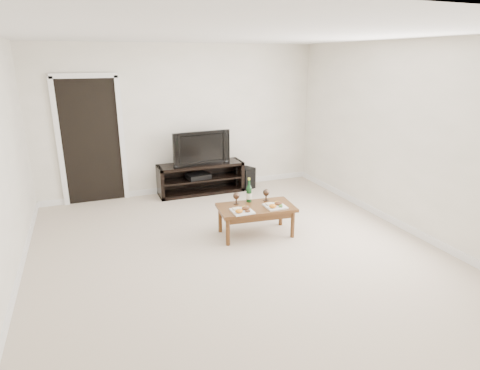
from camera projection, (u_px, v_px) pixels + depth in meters
name	position (u px, v px, depth m)	size (l,w,h in m)	color
floor	(238.00, 254.00, 5.04)	(5.50, 5.50, 0.00)	beige
back_wall	(182.00, 120.00, 7.11)	(5.00, 0.04, 2.60)	white
ceiling	(238.00, 32.00, 4.25)	(5.00, 5.50, 0.04)	white
doorway	(91.00, 142.00, 6.62)	(0.90, 0.02, 2.05)	black
media_console	(201.00, 178.00, 7.25)	(1.53, 0.45, 0.55)	black
television	(200.00, 147.00, 7.08)	(1.04, 0.14, 0.60)	black
av_receiver	(198.00, 176.00, 7.21)	(0.40, 0.30, 0.08)	black
subwoofer	(246.00, 178.00, 7.54)	(0.26, 0.26, 0.40)	black
coffee_table	(256.00, 220.00, 5.55)	(1.03, 0.56, 0.42)	#573618
plate_left	(242.00, 209.00, 5.27)	(0.27, 0.27, 0.07)	white
plate_right	(275.00, 205.00, 5.45)	(0.27, 0.27, 0.07)	white
wine_bottle	(249.00, 190.00, 5.60)	(0.07, 0.07, 0.35)	#0F3817
goblet_left	(236.00, 198.00, 5.54)	(0.09, 0.09, 0.17)	#39291F
goblet_right	(266.00, 195.00, 5.67)	(0.09, 0.09, 0.17)	#39291F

